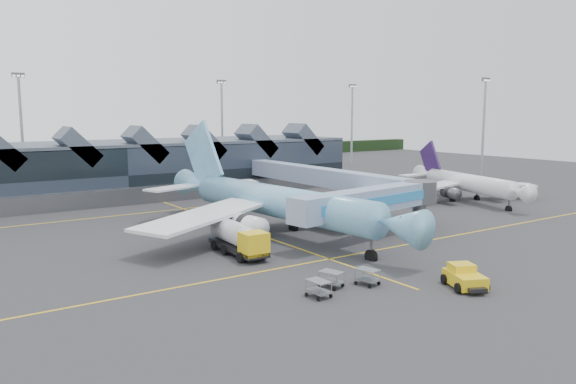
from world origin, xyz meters
TOP-DOWN VIEW (x-y plane):
  - ground at (0.00, 0.00)m, footprint 260.00×260.00m
  - taxi_stripes at (0.00, 10.00)m, footprint 120.00×60.00m
  - tree_line_far at (0.00, 110.00)m, footprint 260.00×4.00m
  - terminal at (-5.07, 47.35)m, footprint 90.00×22.25m
  - light_masts at (21.00, 62.80)m, footprint 132.40×42.56m
  - main_airliner at (1.67, 5.19)m, footprint 37.58×43.42m
  - regional_jet at (42.26, 8.84)m, footprint 25.37×28.24m
  - jet_bridge at (11.24, -3.13)m, footprint 24.11×6.84m
  - fuel_truck at (-6.70, -0.86)m, footprint 3.28×10.10m
  - pushback_tug at (3.67, -21.72)m, footprint 3.96×4.80m
  - baggage_carts at (-5.41, -16.19)m, footprint 6.97×3.60m

SIDE VIEW (x-z plane):
  - ground at x=0.00m, z-range 0.00..0.00m
  - taxi_stripes at x=0.00m, z-range 0.00..0.01m
  - baggage_carts at x=-5.41m, z-range 0.09..1.47m
  - pushback_tug at x=3.67m, z-range -0.10..1.83m
  - fuel_truck at x=-6.70m, z-range 0.20..3.57m
  - tree_line_far at x=0.00m, z-range 0.00..4.00m
  - regional_jet at x=42.26m, z-range -1.79..8.01m
  - main_airliner at x=1.67m, z-range -2.87..11.07m
  - jet_bridge at x=11.24m, z-range 1.31..7.39m
  - terminal at x=-5.07m, z-range -1.38..11.14m
  - light_masts at x=21.00m, z-range 1.26..23.71m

